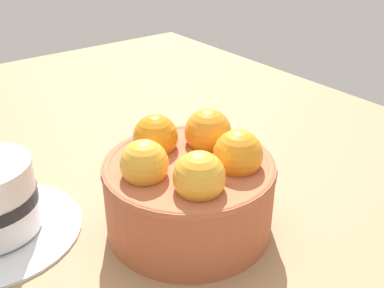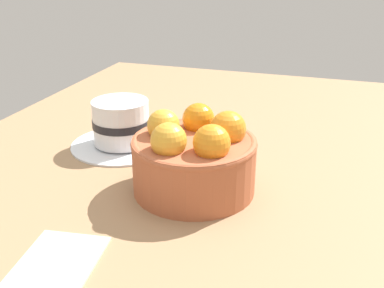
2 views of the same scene
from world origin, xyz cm
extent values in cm
cube|color=#997551|center=(0.00, 0.00, -1.72)|extent=(122.80, 81.65, 3.44)
cylinder|color=#AD5938|center=(0.00, 0.00, 3.48)|extent=(15.43, 15.43, 6.96)
torus|color=#AD5938|center=(0.00, 0.00, 6.56)|extent=(15.63, 15.63, 1.00)
sphere|color=orange|center=(2.01, -3.77, 8.09)|extent=(4.50, 4.50, 4.50)
sphere|color=orange|center=(4.20, 0.75, 8.09)|extent=(4.24, 4.24, 4.24)
sphere|color=gold|center=(0.59, 4.23, 8.09)|extent=(4.14, 4.14, 4.14)
sphere|color=gold|center=(-3.84, 1.87, 8.09)|extent=(4.30, 4.30, 4.30)
sphere|color=orange|center=(-2.96, -3.07, 8.09)|extent=(4.39, 4.39, 4.39)
cylinder|color=silver|center=(10.22, 15.05, 0.30)|extent=(15.89, 15.89, 0.60)
cylinder|color=white|center=(10.22, 15.05, 3.96)|extent=(8.63, 8.63, 6.72)
cylinder|color=black|center=(10.22, 15.05, 3.89)|extent=(8.79, 8.79, 1.21)
cube|color=beige|center=(-20.21, 7.91, 0.30)|extent=(13.74, 9.19, 0.60)
camera|label=1|loc=(-28.23, 21.16, 27.53)|focal=43.07mm
camera|label=2|loc=(-50.75, -16.23, 28.99)|focal=43.99mm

